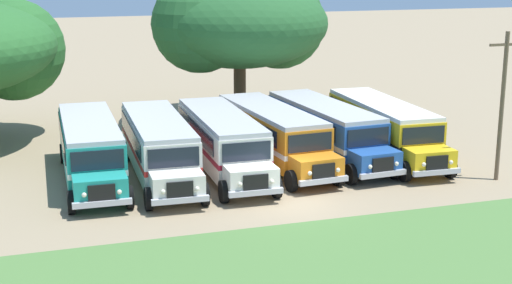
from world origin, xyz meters
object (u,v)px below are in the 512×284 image
Objects in this scene: broad_shade_tree at (238,21)px; parked_bus_slot_0 at (90,147)px; parked_bus_slot_2 at (223,140)px; parked_bus_slot_4 at (326,128)px; parked_bus_slot_1 at (159,145)px; parked_bus_slot_5 at (384,126)px; utility_pole at (502,102)px; parked_bus_slot_3 at (273,133)px.

parked_bus_slot_0 is at bearing -134.29° from broad_shade_tree.
parked_bus_slot_0 is 1.00× the size of parked_bus_slot_2.
parked_bus_slot_0 is 0.99× the size of parked_bus_slot_4.
parked_bus_slot_0 is 1.00× the size of parked_bus_slot_1.
parked_bus_slot_1 is at bearing -86.08° from parked_bus_slot_5.
parked_bus_slot_4 is (5.89, 0.81, 0.00)m from parked_bus_slot_2.
parked_bus_slot_2 is 1.54× the size of utility_pole.
parked_bus_slot_1 and parked_bus_slot_5 have the same top height.
broad_shade_tree is (-1.70, 10.55, 4.85)m from parked_bus_slot_4.
parked_bus_slot_5 is at bearing -66.23° from broad_shade_tree.
parked_bus_slot_4 is at bearing 99.07° from parked_bus_slot_2.
parked_bus_slot_3 is 11.26m from utility_pole.
parked_bus_slot_4 is at bearing 88.43° from parked_bus_slot_3.
parked_bus_slot_3 is at bearing 145.73° from utility_pole.
parked_bus_slot_5 is at bearing 93.88° from parked_bus_slot_1.
parked_bus_slot_1 is 1.55× the size of utility_pole.
parked_bus_slot_3 is 1.55× the size of utility_pole.
parked_bus_slot_0 is 6.38m from parked_bus_slot_2.
parked_bus_slot_2 is at bearing 155.20° from utility_pole.
parked_bus_slot_2 is at bearing -110.25° from broad_shade_tree.
parked_bus_slot_2 is 9.05m from parked_bus_slot_5.
parked_bus_slot_2 and parked_bus_slot_3 have the same top height.
parked_bus_slot_0 is at bearing 161.64° from utility_pole.
broad_shade_tree is (-4.85, 11.02, 4.85)m from parked_bus_slot_5.
broad_shade_tree reaches higher than parked_bus_slot_4.
broad_shade_tree is (4.19, 11.35, 4.85)m from parked_bus_slot_2.
parked_bus_slot_5 is 6.94m from utility_pole.
parked_bus_slot_4 is 1.55× the size of utility_pole.
parked_bus_slot_5 is 0.92× the size of broad_shade_tree.
parked_bus_slot_2 is 13.40m from utility_pole.
utility_pole reaches higher than parked_bus_slot_2.
utility_pole reaches higher than parked_bus_slot_0.
parked_bus_slot_1 is 0.92× the size of broad_shade_tree.
parked_bus_slot_2 is 13.04m from broad_shade_tree.
parked_bus_slot_0 is 0.91× the size of broad_shade_tree.
parked_bus_slot_0 is 15.39m from parked_bus_slot_5.
parked_bus_slot_5 is (15.39, -0.21, 0.00)m from parked_bus_slot_0.
parked_bus_slot_2 and parked_bus_slot_4 have the same top height.
parked_bus_slot_2 is 5.94m from parked_bus_slot_4.
parked_bus_slot_3 and parked_bus_slot_5 have the same top height.
parked_bus_slot_5 is at bearing 116.72° from utility_pole.
broad_shade_tree reaches higher than parked_bus_slot_0.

